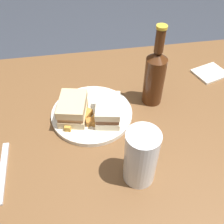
# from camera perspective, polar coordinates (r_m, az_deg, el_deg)

# --- Properties ---
(ground_plane) EXTENTS (6.00, 6.00, 0.00)m
(ground_plane) POSITION_cam_1_polar(r_m,az_deg,el_deg) (1.39, 2.77, -22.76)
(ground_plane) COLOR #333842
(dining_table) EXTENTS (1.19, 0.83, 0.72)m
(dining_table) POSITION_cam_1_polar(r_m,az_deg,el_deg) (1.06, 3.46, -15.51)
(dining_table) COLOR brown
(dining_table) RESTS_ON ground
(plate) EXTENTS (0.25, 0.25, 0.01)m
(plate) POSITION_cam_1_polar(r_m,az_deg,el_deg) (0.79, -4.50, -0.35)
(plate) COLOR silver
(plate) RESTS_ON dining_table
(sandwich_half_left) EXTENTS (0.10, 0.12, 0.06)m
(sandwich_half_left) POSITION_cam_1_polar(r_m,az_deg,el_deg) (0.75, -8.71, 0.74)
(sandwich_half_left) COLOR #CCB284
(sandwich_half_left) RESTS_ON plate
(sandwich_half_right) EXTENTS (0.09, 0.12, 0.06)m
(sandwich_half_right) POSITION_cam_1_polar(r_m,az_deg,el_deg) (0.74, -0.86, 0.37)
(sandwich_half_right) COLOR beige
(sandwich_half_right) RESTS_ON plate
(potato_wedge_front) EXTENTS (0.03, 0.05, 0.02)m
(potato_wedge_front) POSITION_cam_1_polar(r_m,az_deg,el_deg) (0.75, -9.45, -2.55)
(potato_wedge_front) COLOR gold
(potato_wedge_front) RESTS_ON plate
(potato_wedge_middle) EXTENTS (0.05, 0.05, 0.02)m
(potato_wedge_middle) POSITION_cam_1_polar(r_m,az_deg,el_deg) (0.74, -2.94, -2.55)
(potato_wedge_middle) COLOR #AD702D
(potato_wedge_middle) RESTS_ON plate
(potato_wedge_back) EXTENTS (0.06, 0.03, 0.02)m
(potato_wedge_back) POSITION_cam_1_polar(r_m,az_deg,el_deg) (0.74, -3.72, -1.92)
(potato_wedge_back) COLOR #AD702D
(potato_wedge_back) RESTS_ON plate
(potato_wedge_left_edge) EXTENTS (0.04, 0.05, 0.02)m
(potato_wedge_left_edge) POSITION_cam_1_polar(r_m,az_deg,el_deg) (0.76, -5.83, -0.87)
(potato_wedge_left_edge) COLOR #B77F33
(potato_wedge_left_edge) RESTS_ON plate
(potato_wedge_right_edge) EXTENTS (0.04, 0.02, 0.02)m
(potato_wedge_right_edge) POSITION_cam_1_polar(r_m,az_deg,el_deg) (0.75, -7.96, -2.11)
(potato_wedge_right_edge) COLOR #B77F33
(potato_wedge_right_edge) RESTS_ON plate
(potato_wedge_stray) EXTENTS (0.05, 0.03, 0.02)m
(potato_wedge_stray) POSITION_cam_1_polar(r_m,az_deg,el_deg) (0.75, -2.60, -1.49)
(potato_wedge_stray) COLOR gold
(potato_wedge_stray) RESTS_ON plate
(pint_glass) EXTENTS (0.08, 0.08, 0.16)m
(pint_glass) POSITION_cam_1_polar(r_m,az_deg,el_deg) (0.61, 6.36, -10.57)
(pint_glass) COLOR white
(pint_glass) RESTS_ON dining_table
(cider_bottle) EXTENTS (0.06, 0.06, 0.26)m
(cider_bottle) POSITION_cam_1_polar(r_m,az_deg,el_deg) (0.79, 9.51, 8.03)
(cider_bottle) COLOR #47230F
(cider_bottle) RESTS_ON dining_table
(napkin) EXTENTS (0.13, 0.12, 0.01)m
(napkin) POSITION_cam_1_polar(r_m,az_deg,el_deg) (1.01, 21.00, 8.12)
(napkin) COLOR silver
(napkin) RESTS_ON dining_table
(fork) EXTENTS (0.02, 0.18, 0.01)m
(fork) POSITION_cam_1_polar(r_m,az_deg,el_deg) (0.72, -23.13, -12.12)
(fork) COLOR silver
(fork) RESTS_ON dining_table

